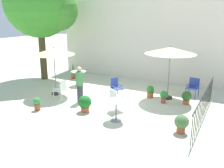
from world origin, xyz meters
The scene contains 20 objects.
ground_plane centered at (0.00, 0.00, 0.00)m, with size 60.00×60.00×0.00m, color beige.
villa_facade centered at (0.00, 4.22, 2.46)m, with size 11.10×0.30×4.91m, color silver.
terrace_railing centered at (3.92, 0.00, 0.68)m, with size 0.03×4.96×1.01m.
shade_tree centered at (-5.24, 1.55, 4.32)m, with size 3.98×3.79×6.20m.
patio_umbrella_0 centered at (-2.74, -0.44, 2.04)m, with size 1.96×1.96×2.28m.
patio_umbrella_1 centered at (2.16, 1.49, 2.17)m, with size 2.23×2.23×2.41m.
cafe_table_0 centered at (1.19, -1.77, 0.53)m, with size 0.73×0.73×0.76m.
cafe_table_1 centered at (-2.66, 1.31, 0.55)m, with size 0.78×0.78×0.78m.
patio_chair_0 centered at (-2.00, -0.94, 0.51)m, with size 0.47×0.48×0.89m.
patio_chair_1 centered at (0.77, -0.98, 0.52)m, with size 0.62×0.63×0.91m.
patio_chair_2 centered at (0.01, 0.50, 0.53)m, with size 0.58×0.58×0.93m.
patio_chair_3 centered at (3.11, 2.33, 0.50)m, with size 0.57×0.53×0.87m.
potted_plant_0 centered at (-0.27, -1.62, 0.37)m, with size 0.52×0.52×0.67m.
potted_plant_1 centered at (-3.80, 2.34, 0.49)m, with size 0.25×0.25×0.97m.
potted_plant_2 centered at (3.07, 1.14, 0.32)m, with size 0.42×0.42×0.58m.
potted_plant_3 centered at (3.48, -1.62, 0.35)m, with size 0.46×0.46×0.62m.
potted_plant_4 centered at (1.42, 1.23, 0.29)m, with size 0.35×0.35×0.56m.
potted_plant_5 centered at (2.17, 0.83, 0.32)m, with size 0.33×0.32×0.54m.
potted_plant_6 centered at (-2.04, -2.38, 0.29)m, with size 0.30×0.30×0.53m.
standing_person centered at (-1.07, -0.80, 0.81)m, with size 0.32×0.32×1.58m.
Camera 1 is at (4.88, -8.95, 3.68)m, focal length 38.83 mm.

